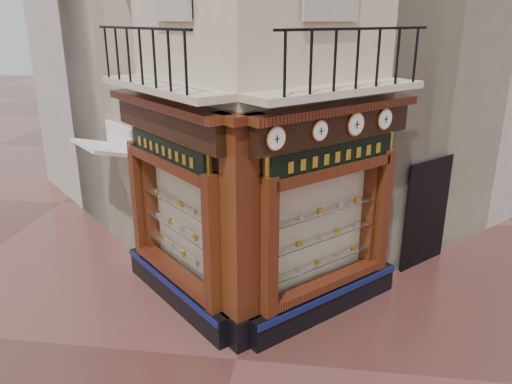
% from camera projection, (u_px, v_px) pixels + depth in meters
% --- Properties ---
extents(ground, '(80.00, 80.00, 0.00)m').
position_uv_depth(ground, '(236.00, 359.00, 8.19)').
color(ground, '#4B2723').
rests_on(ground, ground).
extents(neighbour_left, '(11.31, 11.31, 11.00)m').
position_uv_depth(neighbour_left, '(202.00, 11.00, 14.77)').
color(neighbour_left, '#B9B1A1').
rests_on(neighbour_left, ground).
extents(neighbour_right, '(11.31, 11.31, 11.00)m').
position_uv_depth(neighbour_right, '(372.00, 11.00, 14.14)').
color(neighbour_right, '#B9B1A1').
rests_on(neighbour_right, ground).
extents(shopfront_left, '(2.86, 2.86, 3.98)m').
position_uv_depth(shopfront_left, '(174.00, 209.00, 9.18)').
color(shopfront_left, black).
rests_on(shopfront_left, ground).
extents(shopfront_right, '(2.86, 2.86, 3.98)m').
position_uv_depth(shopfront_right, '(328.00, 217.00, 8.83)').
color(shopfront_right, black).
rests_on(shopfront_right, ground).
extents(corner_pilaster, '(0.85, 0.85, 3.98)m').
position_uv_depth(corner_pilaster, '(240.00, 239.00, 8.02)').
color(corner_pilaster, black).
rests_on(corner_pilaster, ground).
extents(balcony, '(5.94, 2.97, 1.03)m').
position_uv_depth(balcony, '(248.00, 88.00, 8.19)').
color(balcony, '#BAA891').
rests_on(balcony, ground).
extents(clock_a, '(0.30, 0.30, 0.37)m').
position_uv_depth(clock_a, '(276.00, 139.00, 7.35)').
color(clock_a, '#C78542').
rests_on(clock_a, ground).
extents(clock_b, '(0.27, 0.27, 0.34)m').
position_uv_depth(clock_b, '(320.00, 131.00, 7.87)').
color(clock_b, '#C78542').
rests_on(clock_b, ground).
extents(clock_c, '(0.32, 0.32, 0.40)m').
position_uv_depth(clock_c, '(355.00, 124.00, 8.34)').
color(clock_c, '#C78542').
rests_on(clock_c, ground).
extents(clock_d, '(0.30, 0.30, 0.38)m').
position_uv_depth(clock_d, '(384.00, 119.00, 8.77)').
color(clock_d, '#C78542').
rests_on(clock_d, ground).
extents(awning, '(1.65, 1.65, 0.29)m').
position_uv_depth(awning, '(113.00, 256.00, 11.75)').
color(awning, silver).
rests_on(awning, ground).
extents(signboard_left, '(2.03, 2.03, 0.54)m').
position_uv_depth(signboard_left, '(167.00, 150.00, 8.77)').
color(signboard_left, gold).
rests_on(signboard_left, ground).
extents(signboard_right, '(2.17, 2.17, 0.58)m').
position_uv_depth(signboard_right, '(335.00, 156.00, 8.40)').
color(signboard_right, gold).
rests_on(signboard_right, ground).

